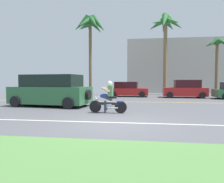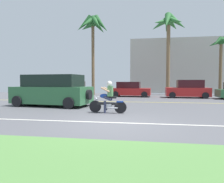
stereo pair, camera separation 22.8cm
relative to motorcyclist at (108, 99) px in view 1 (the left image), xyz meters
The scene contains 13 objects.
ground 1.13m from the motorcyclist, 48.68° to the left, with size 56.00×30.00×0.04m, color #545459.
grass_median 6.47m from the motorcyclist, 84.60° to the right, with size 56.00×3.80×0.06m, color #548442.
lane_line_near 2.36m from the motorcyclist, 74.52° to the right, with size 50.40×0.12×0.01m, color silver.
lane_line_far 5.30m from the motorcyclist, 83.39° to the left, with size 50.40×0.12×0.01m, color yellow.
motorcyclist is the anchor object (origin of this frame).
suv_nearby 4.39m from the motorcyclist, 149.93° to the left, with size 4.94×2.71×1.88m.
parked_car_0 11.34m from the motorcyclist, 119.94° to the left, with size 4.58×2.15×1.49m.
parked_car_1 10.45m from the motorcyclist, 87.96° to the left, with size 3.90×2.13×1.45m.
parked_car_2 11.30m from the motorcyclist, 60.05° to the left, with size 3.84×1.97×1.62m.
palm_tree_0 16.01m from the motorcyclist, 72.58° to the left, with size 4.05×4.02×8.93m.
palm_tree_1 17.43m from the motorcyclist, 54.63° to the left, with size 2.65×2.76×6.23m.
palm_tree_2 14.55m from the motorcyclist, 107.48° to the left, with size 3.81×4.07×8.68m.
building_far 20.58m from the motorcyclist, 66.44° to the left, with size 16.43×4.00×6.91m, color #BCB7AD.
Camera 1 is at (0.82, -6.96, 1.47)m, focal length 32.18 mm.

